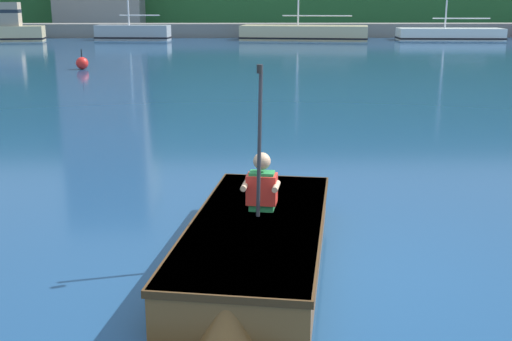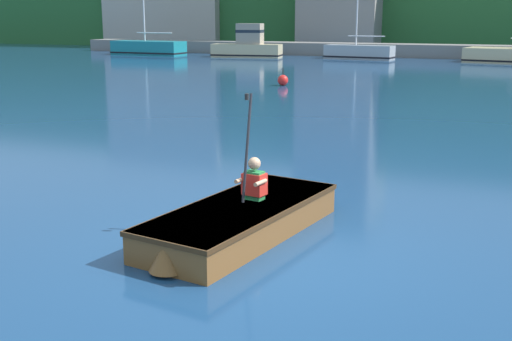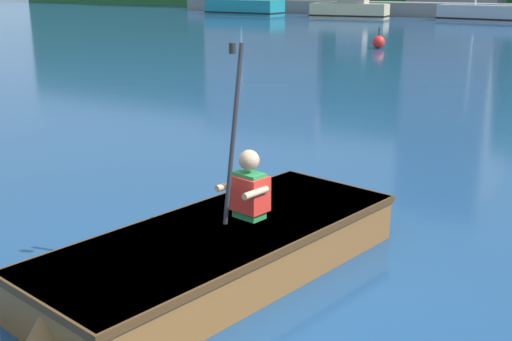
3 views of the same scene
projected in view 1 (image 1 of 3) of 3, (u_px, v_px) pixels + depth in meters
name	position (u px, v px, depth m)	size (l,w,h in m)	color
ground_plane	(320.00, 287.00, 5.54)	(300.00, 300.00, 0.00)	navy
marina_dock	(249.00, 30.00, 43.70)	(61.24, 2.40, 0.90)	slate
moored_boat_dock_west_inner	(304.00, 33.00, 40.20)	(8.22, 3.95, 5.83)	#CCB789
moored_boat_dock_center_near	(133.00, 33.00, 40.11)	(4.74, 1.85, 5.57)	#9EA3A8
moored_boat_dock_east_inner	(450.00, 34.00, 40.18)	(6.61, 2.57, 6.04)	white
moored_boat_dock_east_end	(3.00, 28.00, 38.98)	(5.03, 2.18, 2.31)	#CCB789
rowboat_foreground	(257.00, 240.00, 5.99)	(1.74, 3.43, 0.41)	brown
person_paddler	(262.00, 184.00, 6.21)	(0.39, 0.43, 1.43)	#267F3F
channel_buoy	(82.00, 63.00, 23.05)	(0.44, 0.44, 0.72)	red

